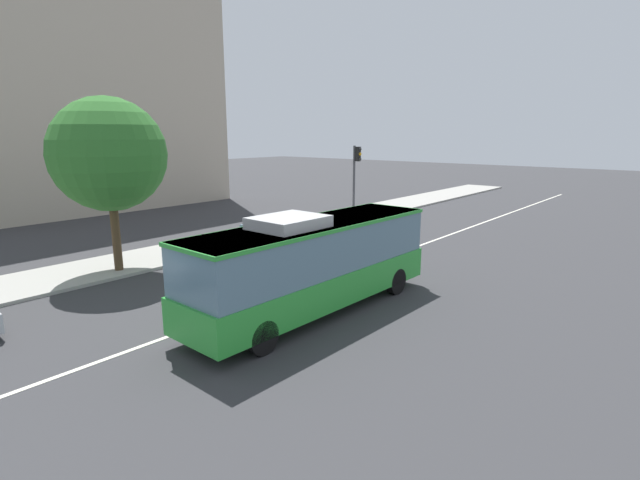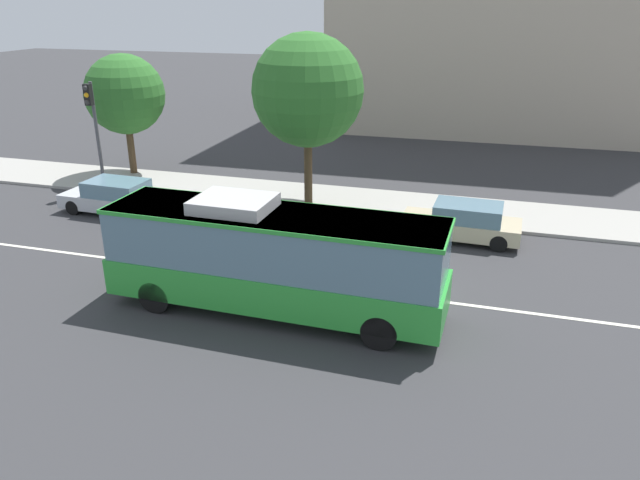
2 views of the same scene
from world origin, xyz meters
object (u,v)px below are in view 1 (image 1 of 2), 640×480
at_px(sedan_beige, 267,238).
at_px(street_tree_kerbside_left, 108,155).
at_px(transit_bus, 314,260).
at_px(traffic_light_near_corner, 356,170).

relative_size(sedan_beige, street_tree_kerbside_left, 0.61).
xyz_separation_m(transit_bus, sedan_beige, (4.96, 7.47, -1.09)).
height_order(sedan_beige, street_tree_kerbside_left, street_tree_kerbside_left).
height_order(transit_bus, traffic_light_near_corner, traffic_light_near_corner).
distance_m(transit_bus, traffic_light_near_corner, 17.23).
bearing_deg(traffic_light_near_corner, street_tree_kerbside_left, -97.46).
height_order(transit_bus, sedan_beige, transit_bus).
bearing_deg(transit_bus, sedan_beige, 57.64).
bearing_deg(sedan_beige, traffic_light_near_corner, -169.79).
relative_size(traffic_light_near_corner, street_tree_kerbside_left, 0.69).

